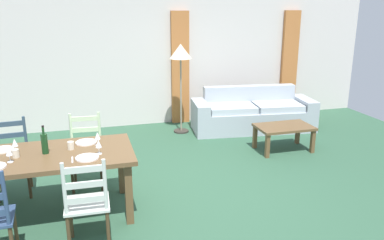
% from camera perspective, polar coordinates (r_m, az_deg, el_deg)
% --- Properties ---
extents(ground_plane, '(9.60, 9.60, 0.02)m').
position_cam_1_polar(ground_plane, '(4.97, -1.19, -11.21)').
color(ground_plane, '#2C513A').
extents(wall_far, '(9.60, 0.16, 2.70)m').
position_cam_1_polar(wall_far, '(7.70, -7.59, 9.23)').
color(wall_far, beige).
rests_on(wall_far, ground_plane).
extents(curtain_panel_left, '(0.35, 0.08, 2.20)m').
position_cam_1_polar(curtain_panel_left, '(7.74, -1.73, 7.54)').
color(curtain_panel_left, '#B46A35').
rests_on(curtain_panel_left, ground_plane).
extents(curtain_panel_right, '(0.35, 0.08, 2.20)m').
position_cam_1_polar(curtain_panel_right, '(8.64, 14.04, 7.99)').
color(curtain_panel_right, '#B46A35').
rests_on(curtain_panel_right, ground_plane).
extents(dining_table, '(1.90, 0.96, 0.75)m').
position_cam_1_polar(dining_table, '(4.54, -20.77, -5.75)').
color(dining_table, brown).
rests_on(dining_table, ground_plane).
extents(dining_chair_near_right, '(0.43, 0.41, 0.96)m').
position_cam_1_polar(dining_chair_near_right, '(3.93, -15.12, -11.71)').
color(dining_chair_near_right, silver).
rests_on(dining_chair_near_right, ground_plane).
extents(dining_chair_far_left, '(0.45, 0.43, 0.96)m').
position_cam_1_polar(dining_chair_far_left, '(5.35, -24.87, -5.00)').
color(dining_chair_far_left, '#304656').
rests_on(dining_chair_far_left, ground_plane).
extents(dining_chair_far_right, '(0.45, 0.43, 0.96)m').
position_cam_1_polar(dining_chair_far_right, '(5.26, -15.19, -4.37)').
color(dining_chair_far_right, beige).
rests_on(dining_chair_far_right, ground_plane).
extents(dinner_plate_near_right, '(0.24, 0.24, 0.02)m').
position_cam_1_polar(dinner_plate_near_right, '(4.25, -15.08, -5.35)').
color(dinner_plate_near_right, white).
rests_on(dinner_plate_near_right, dining_table).
extents(fork_near_right, '(0.02, 0.17, 0.01)m').
position_cam_1_polar(fork_near_right, '(4.25, -17.10, -5.58)').
color(fork_near_right, silver).
rests_on(fork_near_right, dining_table).
extents(dinner_plate_far_left, '(0.24, 0.24, 0.02)m').
position_cam_1_polar(dinner_plate_far_left, '(4.81, -26.02, -3.94)').
color(dinner_plate_far_left, white).
rests_on(dinner_plate_far_left, dining_table).
extents(dinner_plate_far_right, '(0.24, 0.24, 0.02)m').
position_cam_1_polar(dinner_plate_far_right, '(4.72, -15.23, -3.16)').
color(dinner_plate_far_right, white).
rests_on(dinner_plate_far_right, dining_table).
extents(fork_far_right, '(0.02, 0.17, 0.01)m').
position_cam_1_polar(fork_far_right, '(4.72, -17.04, -3.37)').
color(fork_far_right, silver).
rests_on(fork_far_right, dining_table).
extents(wine_bottle, '(0.07, 0.07, 0.32)m').
position_cam_1_polar(wine_bottle, '(4.49, -20.77, -3.18)').
color(wine_bottle, '#143819').
rests_on(wine_bottle, dining_table).
extents(wine_glass_near_left, '(0.06, 0.06, 0.16)m').
position_cam_1_polar(wine_glass_near_left, '(4.39, -25.20, -4.26)').
color(wine_glass_near_left, white).
rests_on(wine_glass_near_left, dining_table).
extents(wine_glass_near_right, '(0.06, 0.06, 0.16)m').
position_cam_1_polar(wine_glass_near_right, '(4.31, -13.51, -3.47)').
color(wine_glass_near_right, white).
rests_on(wine_glass_near_right, dining_table).
extents(wine_glass_far_left, '(0.06, 0.06, 0.16)m').
position_cam_1_polar(wine_glass_far_left, '(4.64, -24.51, -3.11)').
color(wine_glass_far_left, white).
rests_on(wine_glass_far_left, dining_table).
extents(wine_glass_far_right, '(0.06, 0.06, 0.16)m').
position_cam_1_polar(wine_glass_far_right, '(4.57, -13.66, -2.32)').
color(wine_glass_far_right, white).
rests_on(wine_glass_far_right, dining_table).
extents(coffee_cup_primary, '(0.07, 0.07, 0.09)m').
position_cam_1_polar(coffee_cup_primary, '(4.55, -17.32, -3.58)').
color(coffee_cup_primary, beige).
rests_on(coffee_cup_primary, dining_table).
extents(coffee_cup_secondary, '(0.07, 0.07, 0.09)m').
position_cam_1_polar(coffee_cup_secondary, '(4.52, -24.39, -4.47)').
color(coffee_cup_secondary, beige).
rests_on(coffee_cup_secondary, dining_table).
extents(couch, '(2.36, 1.06, 0.80)m').
position_cam_1_polar(couch, '(7.55, 8.78, 0.85)').
color(couch, '#9FA8B1').
rests_on(couch, ground_plane).
extents(coffee_table, '(0.90, 0.56, 0.42)m').
position_cam_1_polar(coffee_table, '(6.50, 13.31, -1.38)').
color(coffee_table, brown).
rests_on(coffee_table, ground_plane).
extents(standing_lamp, '(0.40, 0.40, 1.64)m').
position_cam_1_polar(standing_lamp, '(7.06, -1.67, 9.22)').
color(standing_lamp, '#332D28').
rests_on(standing_lamp, ground_plane).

